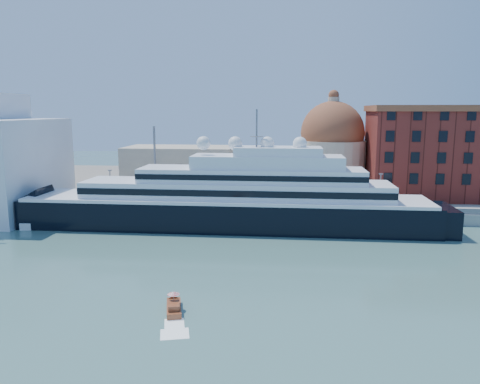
# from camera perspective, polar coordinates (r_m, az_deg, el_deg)

# --- Properties ---
(ground) EXTENTS (400.00, 400.00, 0.00)m
(ground) POSITION_cam_1_polar(r_m,az_deg,el_deg) (75.20, -2.22, -8.68)
(ground) COLOR #3C6860
(ground) RESTS_ON ground
(quay) EXTENTS (180.00, 10.00, 2.50)m
(quay) POSITION_cam_1_polar(r_m,az_deg,el_deg) (107.48, 0.32, -2.29)
(quay) COLOR gray
(quay) RESTS_ON ground
(land) EXTENTS (260.00, 72.00, 2.00)m
(land) POSITION_cam_1_polar(r_m,az_deg,el_deg) (147.71, 1.86, 0.96)
(land) COLOR slate
(land) RESTS_ON ground
(quay_fence) EXTENTS (180.00, 0.10, 1.20)m
(quay_fence) POSITION_cam_1_polar(r_m,az_deg,el_deg) (102.71, 0.08, -1.81)
(quay_fence) COLOR slate
(quay_fence) RESTS_ON quay
(superyacht) EXTENTS (94.78, 13.14, 28.33)m
(superyacht) POSITION_cam_1_polar(r_m,az_deg,el_deg) (96.70, -3.37, -1.49)
(superyacht) COLOR black
(superyacht) RESTS_ON ground
(service_barge) EXTENTS (12.82, 6.06, 2.77)m
(service_barge) POSITION_cam_1_polar(r_m,az_deg,el_deg) (104.32, -21.62, -3.63)
(service_barge) COLOR white
(service_barge) RESTS_ON ground
(water_taxi) EXTENTS (2.95, 5.40, 2.44)m
(water_taxi) POSITION_cam_1_polar(r_m,az_deg,el_deg) (58.59, -8.07, -13.71)
(water_taxi) COLOR brown
(water_taxi) RESTS_ON ground
(warehouse) EXTENTS (43.00, 19.00, 23.25)m
(warehouse) POSITION_cam_1_polar(r_m,az_deg,el_deg) (129.91, 24.72, 4.51)
(warehouse) COLOR maroon
(warehouse) RESTS_ON land
(church) EXTENTS (66.00, 18.00, 25.50)m
(church) POSITION_cam_1_polar(r_m,az_deg,el_deg) (128.99, 4.18, 4.07)
(church) COLOR beige
(church) RESTS_ON land
(lamp_posts) EXTENTS (120.80, 2.40, 18.00)m
(lamp_posts) POSITION_cam_1_polar(r_m,az_deg,el_deg) (106.27, -6.59, 2.20)
(lamp_posts) COLOR slate
(lamp_posts) RESTS_ON quay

